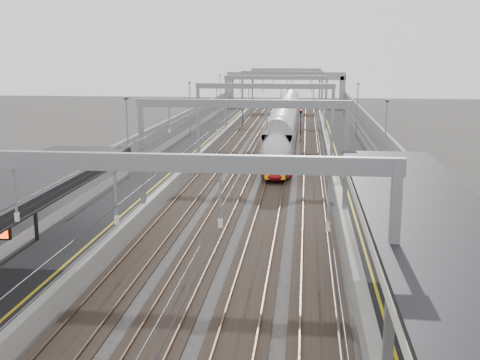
% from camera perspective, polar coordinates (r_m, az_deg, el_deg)
% --- Properties ---
extents(platform_left, '(4.00, 120.00, 1.00)m').
position_cam_1_polar(platform_left, '(61.08, -5.01, 2.62)').
color(platform_left, black).
rests_on(platform_left, ground).
extents(platform_right, '(4.00, 120.00, 1.00)m').
position_cam_1_polar(platform_right, '(60.07, 10.15, 2.32)').
color(platform_right, black).
rests_on(platform_right, ground).
extents(tracks, '(11.40, 140.00, 0.20)m').
position_cam_1_polar(tracks, '(60.12, 2.51, 2.07)').
color(tracks, black).
rests_on(tracks, ground).
extents(overhead_line, '(13.00, 140.00, 6.60)m').
position_cam_1_polar(overhead_line, '(65.97, 2.94, 8.27)').
color(overhead_line, gray).
rests_on(overhead_line, platform_left).
extents(canopy_right, '(4.40, 30.00, 4.24)m').
position_cam_1_polar(canopy_right, '(18.37, 19.29, -5.33)').
color(canopy_right, black).
rests_on(canopy_right, platform_right).
extents(overbridge, '(22.00, 2.20, 6.90)m').
position_cam_1_polar(overbridge, '(114.29, 4.38, 9.38)').
color(overbridge, gray).
rests_on(overbridge, ground).
extents(wall_left, '(0.30, 120.00, 3.20)m').
position_cam_1_polar(wall_left, '(61.61, -7.95, 3.67)').
color(wall_left, gray).
rests_on(wall_left, ground).
extents(wall_right, '(0.30, 120.00, 3.20)m').
position_cam_1_polar(wall_right, '(60.21, 13.24, 3.27)').
color(wall_right, gray).
rests_on(wall_right, ground).
extents(train, '(2.56, 46.61, 4.05)m').
position_cam_1_polar(train, '(68.83, 4.28, 4.94)').
color(train, maroon).
rests_on(train, ground).
extents(bench, '(0.69, 1.85, 0.93)m').
position_cam_1_polar(bench, '(21.91, 17.62, -12.24)').
color(bench, black).
rests_on(bench, platform_right).
extents(signal_green, '(0.32, 0.32, 3.48)m').
position_cam_1_polar(signal_green, '(87.14, 0.27, 6.72)').
color(signal_green, black).
rests_on(signal_green, ground).
extents(signal_red_near, '(0.32, 0.32, 3.48)m').
position_cam_1_polar(signal_red_near, '(77.95, 5.78, 6.04)').
color(signal_red_near, black).
rests_on(signal_red_near, ground).
extents(signal_red_far, '(0.32, 0.32, 3.48)m').
position_cam_1_polar(signal_red_far, '(82.59, 7.35, 6.33)').
color(signal_red_far, black).
rests_on(signal_red_far, ground).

